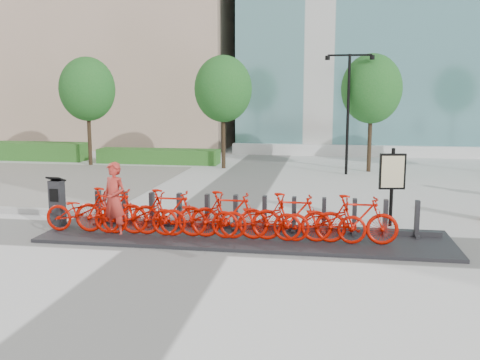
% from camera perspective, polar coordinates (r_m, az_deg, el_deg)
% --- Properties ---
extents(ground, '(120.00, 120.00, 0.00)m').
position_cam_1_polar(ground, '(12.77, -5.57, -6.27)').
color(ground, silver).
extents(hedge_b, '(6.00, 1.20, 0.70)m').
position_cam_1_polar(hedge_b, '(26.57, -8.69, 2.53)').
color(hedge_b, '#1C5216').
rests_on(hedge_b, ground).
extents(tree_0, '(2.60, 2.60, 5.10)m').
position_cam_1_polar(tree_0, '(26.39, -15.97, 9.29)').
color(tree_0, '#44321F').
rests_on(tree_0, ground).
extents(tree_1, '(2.60, 2.60, 5.10)m').
position_cam_1_polar(tree_1, '(24.34, -1.80, 9.67)').
color(tree_1, '#44321F').
rests_on(tree_1, ground).
extents(tree_2, '(2.60, 2.60, 5.10)m').
position_cam_1_polar(tree_2, '(23.95, 13.86, 9.42)').
color(tree_2, '#44321F').
rests_on(tree_2, ground).
extents(streetlamp, '(2.00, 0.20, 5.00)m').
position_cam_1_polar(streetlamp, '(22.90, 11.48, 8.38)').
color(streetlamp, black).
rests_on(streetlamp, ground).
extents(dock_pad, '(9.60, 2.40, 0.08)m').
position_cam_1_polar(dock_pad, '(12.78, 0.45, -6.03)').
color(dock_pad, black).
rests_on(dock_pad, ground).
extents(dock_rail_posts, '(8.02, 0.50, 0.85)m').
position_cam_1_polar(dock_rail_posts, '(13.12, 1.04, -3.54)').
color(dock_rail_posts, '#252528').
rests_on(dock_rail_posts, dock_pad).
extents(bike_0, '(1.90, 0.66, 1.00)m').
position_cam_1_polar(bike_0, '(13.48, -16.42, -3.25)').
color(bike_0, '#AE0B00').
rests_on(bike_0, dock_pad).
extents(bike_1, '(1.84, 0.52, 1.11)m').
position_cam_1_polar(bike_1, '(13.18, -13.60, -3.17)').
color(bike_1, '#AE0B00').
rests_on(bike_1, dock_pad).
extents(bike_2, '(1.90, 0.66, 1.00)m').
position_cam_1_polar(bike_2, '(12.93, -10.65, -3.56)').
color(bike_2, '#AE0B00').
rests_on(bike_2, dock_pad).
extents(bike_3, '(1.84, 0.52, 1.11)m').
position_cam_1_polar(bike_3, '(12.69, -7.59, -3.46)').
color(bike_3, '#AE0B00').
rests_on(bike_3, dock_pad).
extents(bike_4, '(1.90, 0.66, 1.00)m').
position_cam_1_polar(bike_4, '(12.52, -4.42, -3.85)').
color(bike_4, '#AE0B00').
rests_on(bike_4, dock_pad).
extents(bike_5, '(1.84, 0.52, 1.11)m').
position_cam_1_polar(bike_5, '(12.35, -1.18, -3.74)').
color(bike_5, '#AE0B00').
rests_on(bike_5, dock_pad).
extents(bike_6, '(1.90, 0.66, 1.00)m').
position_cam_1_polar(bike_6, '(12.26, 2.14, -4.11)').
color(bike_6, '#AE0B00').
rests_on(bike_6, dock_pad).
extents(bike_7, '(1.84, 0.52, 1.11)m').
position_cam_1_polar(bike_7, '(12.18, 5.51, -3.97)').
color(bike_7, '#AE0B00').
rests_on(bike_7, dock_pad).
extents(bike_8, '(1.90, 0.66, 1.00)m').
position_cam_1_polar(bike_8, '(12.17, 8.90, -4.32)').
color(bike_8, '#AE0B00').
rests_on(bike_8, dock_pad).
extents(bike_9, '(1.84, 0.52, 1.11)m').
position_cam_1_polar(bike_9, '(12.17, 12.31, -4.15)').
color(bike_9, '#AE0B00').
rests_on(bike_9, dock_pad).
extents(kiosk, '(0.41, 0.36, 1.27)m').
position_cam_1_polar(kiosk, '(14.32, -18.92, -2.21)').
color(kiosk, '#252528').
rests_on(kiosk, dock_pad).
extents(worker_red, '(0.77, 0.64, 1.80)m').
position_cam_1_polar(worker_red, '(13.06, -13.27, -2.07)').
color(worker_red, '#B52E26').
rests_on(worker_red, ground).
extents(map_sign, '(0.67, 0.23, 2.03)m').
position_cam_1_polar(map_sign, '(14.19, 15.94, 0.53)').
color(map_sign, black).
rests_on(map_sign, ground).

